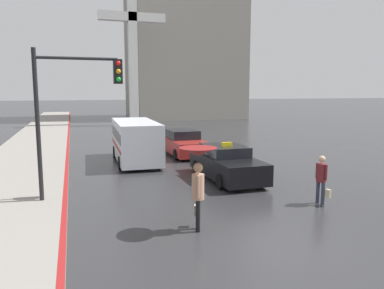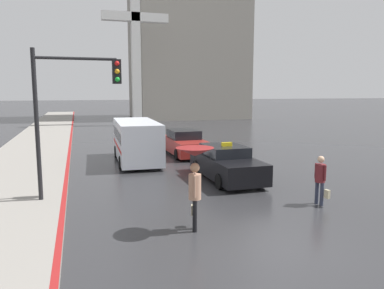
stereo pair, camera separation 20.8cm
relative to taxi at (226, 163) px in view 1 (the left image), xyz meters
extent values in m
plane|color=#2D2D30|center=(-1.73, -7.02, -0.67)|extent=(300.00, 300.00, 0.00)
cube|color=maroon|center=(-6.48, -7.02, -0.58)|extent=(0.16, 120.00, 0.18)
cube|color=black|center=(0.00, -0.04, -0.10)|extent=(1.80, 4.67, 0.82)
cube|color=black|center=(0.00, 0.19, 0.53)|extent=(1.58, 2.10, 0.43)
cylinder|color=black|center=(0.85, -1.49, -0.37)|extent=(0.20, 0.60, 0.60)
cylinder|color=black|center=(-0.86, -1.49, -0.37)|extent=(0.20, 0.60, 0.60)
cylinder|color=black|center=(0.85, 1.41, -0.37)|extent=(0.20, 0.60, 0.60)
cylinder|color=black|center=(-0.86, 1.41, -0.37)|extent=(0.20, 0.60, 0.60)
cube|color=yellow|center=(0.00, -0.04, 0.83)|extent=(0.44, 0.16, 0.16)
cube|color=maroon|center=(-0.01, 6.35, -0.11)|extent=(1.80, 4.77, 0.79)
cube|color=black|center=(-0.01, 6.58, 0.53)|extent=(1.58, 2.15, 0.50)
cylinder|color=black|center=(0.85, 4.87, -0.37)|extent=(0.20, 0.60, 0.60)
cylinder|color=black|center=(-0.86, 4.87, -0.37)|extent=(0.20, 0.60, 0.60)
cylinder|color=black|center=(0.85, 7.82, -0.37)|extent=(0.20, 0.60, 0.60)
cylinder|color=black|center=(-0.86, 7.82, -0.37)|extent=(0.20, 0.60, 0.60)
cube|color=silver|center=(-3.02, 5.03, 0.49)|extent=(2.19, 5.77, 1.98)
cube|color=black|center=(-3.02, 5.03, 0.83)|extent=(2.20, 5.31, 0.52)
cube|color=red|center=(-3.02, 5.03, 0.23)|extent=(2.21, 5.54, 0.14)
cylinder|color=black|center=(-2.13, 3.29, -0.36)|extent=(0.22, 0.64, 0.63)
cylinder|color=black|center=(-4.03, 3.35, -0.36)|extent=(0.22, 0.64, 0.63)
cylinder|color=black|center=(-2.01, 6.71, -0.36)|extent=(0.22, 0.64, 0.63)
cylinder|color=black|center=(-3.91, 6.77, -0.36)|extent=(0.22, 0.64, 0.63)
cylinder|color=black|center=(-3.08, -5.36, -0.24)|extent=(0.15, 0.15, 0.86)
cylinder|color=black|center=(-3.01, -5.15, -0.24)|extent=(0.15, 0.15, 0.86)
cylinder|color=tan|center=(-3.04, -5.26, 0.53)|extent=(0.42, 0.42, 0.68)
sphere|color=#997051|center=(-3.04, -5.26, 1.05)|extent=(0.25, 0.25, 0.25)
cylinder|color=tan|center=(-3.11, -5.45, 0.58)|extent=(0.09, 0.09, 0.58)
cylinder|color=tan|center=(-2.98, -5.06, 0.58)|extent=(0.09, 0.09, 0.58)
cone|color=maroon|center=(-3.04, -5.26, 1.47)|extent=(1.00, 1.00, 0.23)
cylinder|color=black|center=(-3.04, -5.26, 1.12)|extent=(0.02, 0.02, 0.69)
cube|color=#BFB28C|center=(-3.00, -4.97, -0.20)|extent=(0.15, 0.20, 0.28)
cylinder|color=#2D3347|center=(1.55, -4.15, -0.29)|extent=(0.14, 0.14, 0.76)
cylinder|color=#2D3347|center=(1.59, -4.36, -0.29)|extent=(0.14, 0.14, 0.76)
cylinder|color=maroon|center=(1.57, -4.26, 0.38)|extent=(0.38, 0.38, 0.60)
sphere|color=#DBAD89|center=(1.57, -4.26, 0.84)|extent=(0.22, 0.22, 0.22)
cylinder|color=maroon|center=(1.53, -4.06, 0.43)|extent=(0.08, 0.08, 0.51)
cylinder|color=maroon|center=(1.60, -4.45, 0.43)|extent=(0.08, 0.08, 0.51)
cube|color=#BFB28C|center=(1.66, -4.53, -0.26)|extent=(0.13, 0.19, 0.28)
cylinder|color=black|center=(-7.19, -1.59, 1.85)|extent=(0.14, 0.14, 5.05)
cylinder|color=black|center=(-5.91, -1.59, 4.08)|extent=(2.57, 0.10, 0.10)
cube|color=black|center=(-4.62, -1.59, 3.68)|extent=(0.28, 0.28, 0.80)
sphere|color=red|center=(-4.62, -1.75, 3.94)|extent=(0.16, 0.16, 0.16)
sphere|color=orange|center=(-4.62, -1.75, 3.68)|extent=(0.16, 0.16, 0.16)
sphere|color=green|center=(-4.62, -1.75, 3.42)|extent=(0.16, 0.16, 0.16)
cube|color=gray|center=(8.91, 36.52, 11.85)|extent=(14.49, 12.10, 25.04)
cube|color=white|center=(0.25, 25.93, 7.19)|extent=(0.90, 0.90, 15.72)
cube|color=white|center=(0.25, 25.93, 10.65)|extent=(6.92, 0.90, 0.90)
camera|label=1|loc=(-6.14, -14.37, 3.04)|focal=35.00mm
camera|label=2|loc=(-5.94, -14.43, 3.04)|focal=35.00mm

